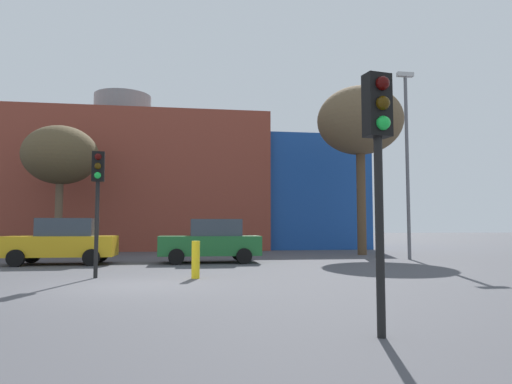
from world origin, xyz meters
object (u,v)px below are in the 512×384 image
object	(u,v)px
parked_car_2	(211,241)
traffic_light_island	(98,184)
bare_tree_1	(360,122)
bare_tree_0	(61,156)
street_lamp	(407,153)
parked_car_1	(63,241)
bollard_yellow_0	(196,260)
traffic_light_near_right	(379,141)

from	to	relation	value
parked_car_2	traffic_light_island	size ratio (longest dim) A/B	1.12
bare_tree_1	bare_tree_0	bearing A→B (deg)	174.05
parked_car_2	street_lamp	xyz separation A→B (m)	(9.24, 0.63, 4.07)
parked_car_1	bollard_yellow_0	bearing A→B (deg)	131.33
parked_car_1	parked_car_2	world-z (taller)	parked_car_1
parked_car_1	bare_tree_1	xyz separation A→B (m)	(14.36, 4.34, 6.37)
parked_car_1	street_lamp	world-z (taller)	street_lamp
bare_tree_1	street_lamp	world-z (taller)	bare_tree_1
bare_tree_0	bollard_yellow_0	xyz separation A→B (m)	(6.98, -11.96, -4.74)
parked_car_2	street_lamp	world-z (taller)	street_lamp
traffic_light_near_right	bare_tree_1	xyz separation A→B (m)	(6.76, 17.99, 4.59)
parked_car_1	parked_car_2	distance (m)	5.98
parked_car_1	parked_car_2	bearing A→B (deg)	-180.00
traffic_light_island	bare_tree_0	distance (m)	12.36
bollard_yellow_0	street_lamp	size ratio (longest dim) A/B	0.12
bollard_yellow_0	parked_car_2	bearing A→B (deg)	82.68
bare_tree_1	traffic_light_near_right	bearing A→B (deg)	-110.61
parked_car_2	traffic_light_island	bearing A→B (deg)	55.62
street_lamp	parked_car_1	bearing A→B (deg)	-177.62
bare_tree_0	street_lamp	world-z (taller)	street_lamp
parked_car_2	traffic_light_near_right	xyz separation A→B (m)	(1.62, -13.65, 1.79)
bare_tree_0	bare_tree_1	distance (m)	16.33
bare_tree_0	traffic_light_near_right	bearing A→B (deg)	-64.56
traffic_light_near_right	bare_tree_0	size ratio (longest dim) A/B	0.53
street_lamp	parked_car_2	bearing A→B (deg)	-176.09
parked_car_1	bollard_yellow_0	distance (m)	7.91
traffic_light_near_right	traffic_light_island	xyz separation A→B (m)	(-5.30, 8.26, 0.07)
parked_car_2	traffic_light_near_right	size ratio (longest dim) A/B	1.15
bare_tree_1	bollard_yellow_0	bearing A→B (deg)	-131.66
parked_car_2	bare_tree_0	world-z (taller)	bare_tree_0
bollard_yellow_0	bare_tree_0	bearing A→B (deg)	120.27
parked_car_1	bare_tree_1	world-z (taller)	bare_tree_1
bare_tree_0	bare_tree_1	xyz separation A→B (m)	(16.12, -1.68, 2.00)
parked_car_1	traffic_light_island	distance (m)	6.14
traffic_light_near_right	bare_tree_0	bearing A→B (deg)	-164.70
parked_car_2	street_lamp	bearing A→B (deg)	-176.09
traffic_light_island	bare_tree_1	xyz separation A→B (m)	(12.06, 9.73, 4.52)
traffic_light_near_right	street_lamp	world-z (taller)	street_lamp
parked_car_1	bare_tree_0	distance (m)	7.64
parked_car_2	bare_tree_1	xyz separation A→B (m)	(8.38, 4.34, 6.38)
parked_car_1	street_lamp	xyz separation A→B (m)	(15.22, 0.63, 4.06)
parked_car_2	traffic_light_near_right	distance (m)	13.86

